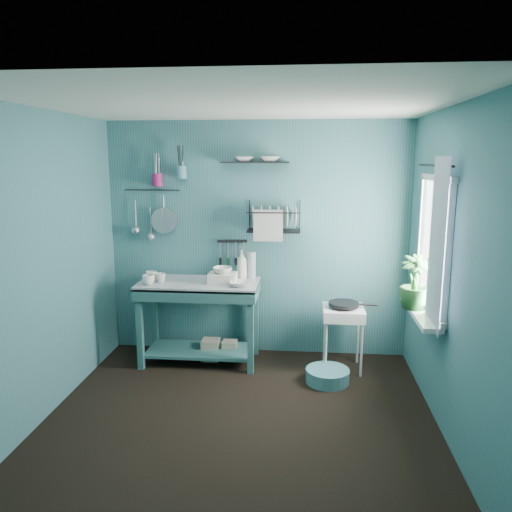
# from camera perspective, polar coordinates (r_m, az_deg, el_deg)

# --- Properties ---
(floor) EXTENTS (3.20, 3.20, 0.00)m
(floor) POSITION_cam_1_polar(r_m,az_deg,el_deg) (4.33, -1.83, -18.00)
(floor) COLOR black
(floor) RESTS_ON ground
(ceiling) EXTENTS (3.20, 3.20, 0.00)m
(ceiling) POSITION_cam_1_polar(r_m,az_deg,el_deg) (3.81, -2.07, 17.01)
(ceiling) COLOR silver
(ceiling) RESTS_ON ground
(wall_back) EXTENTS (3.20, 0.00, 3.20)m
(wall_back) POSITION_cam_1_polar(r_m,az_deg,el_deg) (5.35, 0.14, 1.87)
(wall_back) COLOR #34666B
(wall_back) RESTS_ON ground
(wall_front) EXTENTS (3.20, 0.00, 3.20)m
(wall_front) POSITION_cam_1_polar(r_m,az_deg,el_deg) (2.46, -6.52, -9.32)
(wall_front) COLOR #34666B
(wall_front) RESTS_ON ground
(wall_left) EXTENTS (0.00, 3.00, 3.00)m
(wall_left) POSITION_cam_1_polar(r_m,az_deg,el_deg) (4.39, -23.15, -1.08)
(wall_left) COLOR #34666B
(wall_left) RESTS_ON ground
(wall_right) EXTENTS (0.00, 3.00, 3.00)m
(wall_right) POSITION_cam_1_polar(r_m,az_deg,el_deg) (4.01, 21.39, -2.03)
(wall_right) COLOR #34666B
(wall_right) RESTS_ON ground
(work_counter) EXTENTS (1.28, 0.74, 0.86)m
(work_counter) POSITION_cam_1_polar(r_m,az_deg,el_deg) (5.28, -6.44, -7.49)
(work_counter) COLOR #2E6160
(work_counter) RESTS_ON floor
(mug_left) EXTENTS (0.12, 0.12, 0.10)m
(mug_left) POSITION_cam_1_polar(r_m,az_deg,el_deg) (5.12, -12.20, -2.67)
(mug_left) COLOR silver
(mug_left) RESTS_ON work_counter
(mug_mid) EXTENTS (0.14, 0.14, 0.09)m
(mug_mid) POSITION_cam_1_polar(r_m,az_deg,el_deg) (5.18, -10.81, -2.46)
(mug_mid) COLOR silver
(mug_mid) RESTS_ON work_counter
(mug_right) EXTENTS (0.17, 0.17, 0.10)m
(mug_right) POSITION_cam_1_polar(r_m,az_deg,el_deg) (5.27, -11.88, -2.25)
(mug_right) COLOR silver
(mug_right) RESTS_ON work_counter
(wash_tub) EXTENTS (0.28, 0.22, 0.10)m
(wash_tub) POSITION_cam_1_polar(r_m,az_deg,el_deg) (5.08, -3.84, -2.52)
(wash_tub) COLOR silver
(wash_tub) RESTS_ON work_counter
(tub_bowl) EXTENTS (0.20, 0.19, 0.06)m
(tub_bowl) POSITION_cam_1_polar(r_m,az_deg,el_deg) (5.06, -3.85, -1.63)
(tub_bowl) COLOR silver
(tub_bowl) RESTS_ON wash_tub
(soap_bottle) EXTENTS (0.11, 0.12, 0.30)m
(soap_bottle) POSITION_cam_1_polar(r_m,az_deg,el_deg) (5.25, -1.63, -0.95)
(soap_bottle) COLOR silver
(soap_bottle) RESTS_ON work_counter
(water_bottle) EXTENTS (0.09, 0.09, 0.28)m
(water_bottle) POSITION_cam_1_polar(r_m,az_deg,el_deg) (5.26, -0.52, -1.03)
(water_bottle) COLOR #A3AEB6
(water_bottle) RESTS_ON work_counter
(counter_bowl) EXTENTS (0.22, 0.22, 0.05)m
(counter_bowl) POSITION_cam_1_polar(r_m,az_deg,el_deg) (4.93, -1.78, -3.20)
(counter_bowl) COLOR silver
(counter_bowl) RESTS_ON work_counter
(hotplate_stand) EXTENTS (0.43, 0.43, 0.65)m
(hotplate_stand) POSITION_cam_1_polar(r_m,az_deg,el_deg) (5.17, 9.85, -9.26)
(hotplate_stand) COLOR silver
(hotplate_stand) RESTS_ON floor
(frying_pan) EXTENTS (0.30, 0.30, 0.03)m
(frying_pan) POSITION_cam_1_polar(r_m,az_deg,el_deg) (5.06, 9.99, -5.42)
(frying_pan) COLOR black
(frying_pan) RESTS_ON hotplate_stand
(knife_strip) EXTENTS (0.32, 0.06, 0.03)m
(knife_strip) POSITION_cam_1_polar(r_m,az_deg,el_deg) (5.35, -2.74, 1.71)
(knife_strip) COLOR black
(knife_strip) RESTS_ON wall_back
(dish_rack) EXTENTS (0.57, 0.30, 0.32)m
(dish_rack) POSITION_cam_1_polar(r_m,az_deg,el_deg) (5.17, 2.06, 4.55)
(dish_rack) COLOR black
(dish_rack) RESTS_ON wall_back
(upper_shelf) EXTENTS (0.70, 0.19, 0.01)m
(upper_shelf) POSITION_cam_1_polar(r_m,az_deg,el_deg) (5.18, -0.12, 10.66)
(upper_shelf) COLOR black
(upper_shelf) RESTS_ON wall_back
(shelf_bowl_left) EXTENTS (0.21, 0.21, 0.05)m
(shelf_bowl_left) POSITION_cam_1_polar(r_m,az_deg,el_deg) (5.19, -1.36, 10.33)
(shelf_bowl_left) COLOR silver
(shelf_bowl_left) RESTS_ON upper_shelf
(shelf_bowl_right) EXTENTS (0.22, 0.22, 0.05)m
(shelf_bowl_right) POSITION_cam_1_polar(r_m,az_deg,el_deg) (5.17, 1.61, 10.90)
(shelf_bowl_right) COLOR silver
(shelf_bowl_right) RESTS_ON upper_shelf
(utensil_cup_magenta) EXTENTS (0.11, 0.11, 0.13)m
(utensil_cup_magenta) POSITION_cam_1_polar(r_m,az_deg,el_deg) (5.41, -11.23, 8.53)
(utensil_cup_magenta) COLOR #951B59
(utensil_cup_magenta) RESTS_ON wall_back
(utensil_cup_teal) EXTENTS (0.11, 0.11, 0.13)m
(utensil_cup_teal) POSITION_cam_1_polar(r_m,az_deg,el_deg) (5.34, -8.54, 9.45)
(utensil_cup_teal) COLOR teal
(utensil_cup_teal) RESTS_ON wall_back
(colander) EXTENTS (0.28, 0.03, 0.28)m
(colander) POSITION_cam_1_polar(r_m,az_deg,el_deg) (5.46, -10.48, 4.00)
(colander) COLOR #A6A8AE
(colander) RESTS_ON wall_back
(ladle_outer) EXTENTS (0.01, 0.01, 0.30)m
(ladle_outer) POSITION_cam_1_polar(r_m,az_deg,el_deg) (5.55, -13.60, 4.66)
(ladle_outer) COLOR #A6A8AE
(ladle_outer) RESTS_ON wall_back
(ladle_inner) EXTENTS (0.01, 0.01, 0.30)m
(ladle_inner) POSITION_cam_1_polar(r_m,az_deg,el_deg) (5.51, -11.95, 3.92)
(ladle_inner) COLOR #A6A8AE
(ladle_inner) RESTS_ON wall_back
(hook_rail) EXTENTS (0.60, 0.01, 0.01)m
(hook_rail) POSITION_cam_1_polar(r_m,az_deg,el_deg) (5.48, -11.79, 7.39)
(hook_rail) COLOR black
(hook_rail) RESTS_ON wall_back
(window_glass) EXTENTS (0.00, 1.10, 1.10)m
(window_glass) POSITION_cam_1_polar(r_m,az_deg,el_deg) (4.40, 19.78, 1.19)
(window_glass) COLOR white
(window_glass) RESTS_ON wall_right
(windowsill) EXTENTS (0.16, 0.95, 0.04)m
(windowsill) POSITION_cam_1_polar(r_m,az_deg,el_deg) (4.51, 18.24, -6.18)
(windowsill) COLOR silver
(windowsill) RESTS_ON wall_right
(curtain) EXTENTS (0.00, 1.35, 1.35)m
(curtain) POSITION_cam_1_polar(r_m,az_deg,el_deg) (4.09, 19.95, 1.18)
(curtain) COLOR silver
(curtain) RESTS_ON wall_right
(curtain_rod) EXTENTS (0.02, 1.05, 0.02)m
(curtain_rod) POSITION_cam_1_polar(r_m,az_deg,el_deg) (4.33, 19.76, 9.70)
(curtain_rod) COLOR black
(curtain_rod) RESTS_ON wall_right
(potted_plant) EXTENTS (0.27, 0.27, 0.47)m
(potted_plant) POSITION_cam_1_polar(r_m,az_deg,el_deg) (4.49, 17.69, -2.88)
(potted_plant) COLOR #26602A
(potted_plant) RESTS_ON windowsill
(storage_tin_large) EXTENTS (0.18, 0.18, 0.22)m
(storage_tin_large) POSITION_cam_1_polar(r_m,az_deg,el_deg) (5.42, -5.20, -10.60)
(storage_tin_large) COLOR gray
(storage_tin_large) RESTS_ON floor
(storage_tin_small) EXTENTS (0.15, 0.15, 0.20)m
(storage_tin_small) POSITION_cam_1_polar(r_m,az_deg,el_deg) (5.41, -3.02, -10.69)
(storage_tin_small) COLOR gray
(storage_tin_small) RESTS_ON floor
(floor_basin) EXTENTS (0.42, 0.42, 0.13)m
(floor_basin) POSITION_cam_1_polar(r_m,az_deg,el_deg) (4.95, 8.18, -13.39)
(floor_basin) COLOR teal
(floor_basin) RESTS_ON floor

